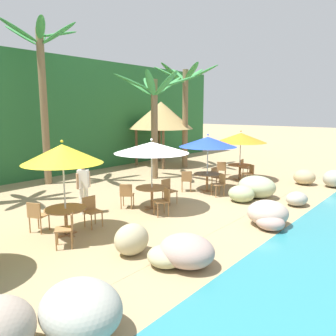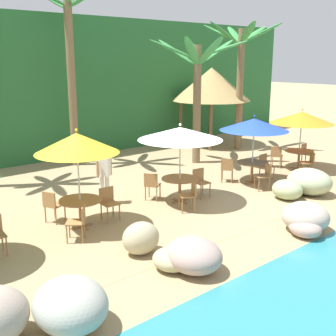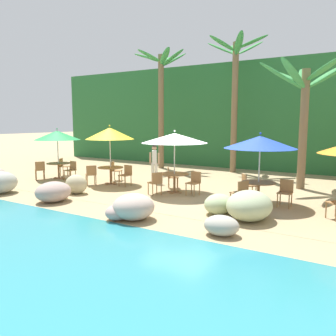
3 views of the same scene
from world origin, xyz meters
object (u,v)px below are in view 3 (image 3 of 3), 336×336
chair_yellow_left (91,174)px  dining_table_blue (259,186)px  umbrella_green (57,135)px  dining_table_green (59,166)px  umbrella_yellow (110,133)px  chair_yellow_inland (115,170)px  chair_blue_inland (247,184)px  chair_white_inland (171,176)px  waiter_in_white (154,161)px  chair_green_left (40,169)px  umbrella_white (174,138)px  chair_yellow_seaward (126,174)px  palm_tree_third (305,100)px  dining_table_yellow (111,170)px  dining_table_white (174,177)px  chair_blue_seaward (286,191)px  chair_white_seaward (194,182)px  chair_white_left (156,182)px  chair_green_inland (63,165)px  chair_green_seaward (71,169)px  umbrella_blue (260,142)px  palm_tree_nearest (161,90)px  chair_blue_left (241,192)px  palm_tree_second (235,84)px

chair_yellow_left → dining_table_blue: bearing=4.4°
umbrella_green → dining_table_green: 1.44m
umbrella_yellow → chair_yellow_inland: bearing=118.4°
dining_table_blue → chair_blue_inland: size_ratio=1.26×
chair_yellow_inland → chair_white_inland: 3.15m
dining_table_blue → waiter_in_white: 5.29m
chair_blue_inland → chair_green_left: bearing=-171.7°
umbrella_white → chair_yellow_seaward: bearing=176.9°
umbrella_yellow → palm_tree_third: (7.22, 3.27, 1.36)m
chair_yellow_seaward → dining_table_yellow: bearing=-178.6°
umbrella_yellow → dining_table_blue: umbrella_yellow is taller
dining_table_white → chair_blue_seaward: (4.13, 0.01, -0.10)m
umbrella_yellow → chair_white_seaward: (4.14, -0.11, -1.68)m
chair_yellow_left → waiter_in_white: waiter_in_white is taller
waiter_in_white → chair_white_left: bearing=-54.7°
chair_blue_seaward → umbrella_yellow: bearing=179.2°
chair_yellow_inland → chair_yellow_left: (-0.03, -1.48, 0.00)m
umbrella_white → dining_table_blue: (3.28, -0.08, -1.47)m
chair_green_inland → chair_green_seaward: bearing=-27.6°
chair_green_inland → palm_tree_third: size_ratio=0.17×
umbrella_blue → dining_table_blue: (0.00, 0.00, -1.43)m
chair_white_left → dining_table_green: bearing=173.3°
palm_tree_nearest → chair_yellow_left: bearing=-85.3°
chair_yellow_left → dining_table_blue: size_ratio=0.79×
chair_white_left → chair_green_inland: bearing=167.8°
dining_table_green → chair_white_inland: 5.86m
chair_blue_left → dining_table_yellow: bearing=171.0°
dining_table_white → chair_green_inland: bearing=174.8°
chair_yellow_inland → palm_tree_nearest: (-0.54, 4.74, 3.96)m
dining_table_blue → dining_table_white: bearing=178.5°
dining_table_white → palm_tree_nearest: palm_tree_nearest is taller
chair_yellow_left → chair_white_seaward: bearing=7.7°
chair_white_left → chair_blue_seaward: (4.45, 0.80, 0.00)m
chair_yellow_left → chair_yellow_seaward: bearing=30.2°
chair_yellow_left → umbrella_blue: (7.01, 0.54, 1.53)m
palm_tree_third → chair_yellow_left: bearing=-152.4°
dining_table_green → umbrella_blue: umbrella_blue is taller
palm_tree_second → palm_tree_third: size_ratio=1.38×
chair_green_seaward → chair_green_inland: size_ratio=1.00×
dining_table_white → chair_white_seaward: (0.85, -0.00, -0.10)m
chair_yellow_inland → umbrella_white: (3.70, -0.86, 1.57)m
umbrella_green → palm_tree_nearest: (2.13, 5.69, 2.42)m
dining_table_blue → chair_blue_seaward: size_ratio=1.26×
umbrella_blue → dining_table_blue: 1.43m
chair_green_left → chair_yellow_left: bearing=4.4°
chair_blue_left → waiter_in_white: bearing=155.3°
umbrella_green → chair_yellow_inland: 3.23m
palm_tree_nearest → umbrella_blue: bearing=-37.1°
umbrella_blue → chair_yellow_inland: bearing=172.3°
chair_yellow_left → chair_green_inland: bearing=158.2°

